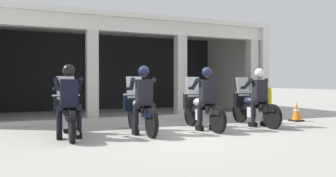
{
  "coord_description": "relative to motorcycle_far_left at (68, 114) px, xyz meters",
  "views": [
    {
      "loc": [
        -3.18,
        -6.98,
        1.21
      ],
      "look_at": [
        0.0,
        0.58,
        1.04
      ],
      "focal_mm": 34.38,
      "sensor_mm": 36.0,
      "label": 1
    }
  ],
  "objects": [
    {
      "name": "police_officer_far_right",
      "position": [
        4.96,
        -0.32,
        0.44
      ],
      "size": [
        0.63,
        0.61,
        1.58
      ],
      "rotation": [
        0.0,
        0.0,
        0.16
      ],
      "color": "black",
      "rests_on": "ground"
    },
    {
      "name": "ground_plane",
      "position": [
        2.48,
        2.58,
        -0.5
      ],
      "size": [
        80.0,
        80.0,
        0.0
      ],
      "primitive_type": "plane",
      "color": "#A8A59E"
    },
    {
      "name": "traffic_cone_flank",
      "position": [
        6.79,
        0.17,
        -0.21
      ],
      "size": [
        0.34,
        0.34,
        0.59
      ],
      "color": "black",
      "rests_on": "ground"
    },
    {
      "name": "police_officer_center_right",
      "position": [
        3.3,
        -0.36,
        0.44
      ],
      "size": [
        0.63,
        0.61,
        1.58
      ],
      "rotation": [
        0.0,
        0.0,
        0.13
      ],
      "color": "black",
      "rests_on": "ground"
    },
    {
      "name": "motorcycle_center_right",
      "position": [
        3.31,
        -0.08,
        0.0
      ],
      "size": [
        0.62,
        2.04,
        1.35
      ],
      "rotation": [
        0.0,
        0.0,
        0.13
      ],
      "color": "black",
      "rests_on": "ground"
    },
    {
      "name": "station_building",
      "position": [
        2.54,
        5.14,
        1.67
      ],
      "size": [
        10.28,
        4.55,
        3.42
      ],
      "color": "black",
      "rests_on": "ground"
    },
    {
      "name": "motorcycle_center_left",
      "position": [
        1.65,
        -0.07,
        0.0
      ],
      "size": [
        0.62,
        2.04,
        1.35
      ],
      "rotation": [
        0.0,
        0.0,
        0.06
      ],
      "color": "black",
      "rests_on": "ground"
    },
    {
      "name": "motorcycle_far_left",
      "position": [
        0.0,
        0.0,
        0.0
      ],
      "size": [
        0.62,
        2.04,
        1.35
      ],
      "rotation": [
        0.0,
        0.0,
        0.11
      ],
      "color": "black",
      "rests_on": "ground"
    },
    {
      "name": "motorcycle_far_right",
      "position": [
        4.96,
        -0.04,
        0.0
      ],
      "size": [
        0.62,
        2.04,
        1.35
      ],
      "rotation": [
        0.0,
        0.0,
        0.16
      ],
      "color": "black",
      "rests_on": "ground"
    },
    {
      "name": "kerb_strip",
      "position": [
        2.54,
        2.32,
        -0.44
      ],
      "size": [
        9.78,
        0.24,
        0.12
      ],
      "primitive_type": "cube",
      "color": "#B7B5AD",
      "rests_on": "ground"
    },
    {
      "name": "police_officer_far_left",
      "position": [
        -0.0,
        -0.28,
        0.44
      ],
      "size": [
        0.63,
        0.61,
        1.58
      ],
      "rotation": [
        0.0,
        0.0,
        0.11
      ],
      "color": "black",
      "rests_on": "ground"
    },
    {
      "name": "bollard_kerbside",
      "position": [
        7.4,
        2.11,
        -0.0
      ],
      "size": [
        0.14,
        0.14,
        1.01
      ],
      "color": "yellow",
      "rests_on": "ground"
    },
    {
      "name": "police_officer_center_left",
      "position": [
        1.65,
        -0.35,
        0.44
      ],
      "size": [
        0.63,
        0.61,
        1.58
      ],
      "rotation": [
        0.0,
        0.0,
        0.06
      ],
      "color": "black",
      "rests_on": "ground"
    }
  ]
}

